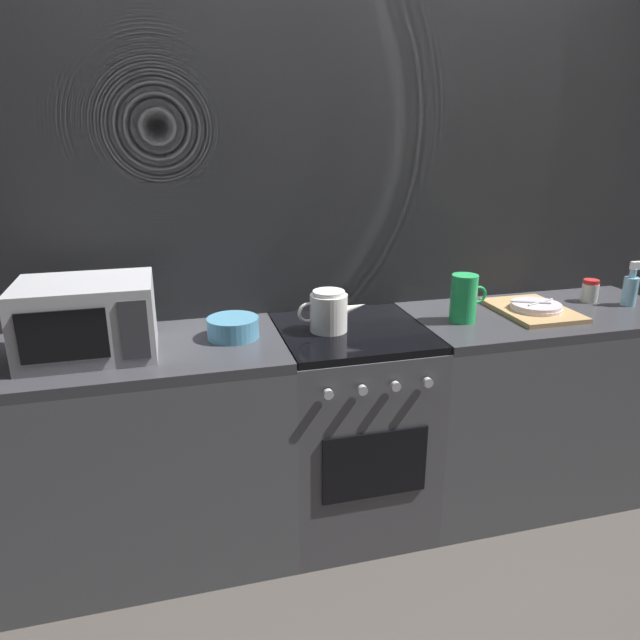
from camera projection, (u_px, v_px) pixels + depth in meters
name	position (u px, v px, depth m)	size (l,w,h in m)	color
ground_plane	(349.00, 515.00, 2.64)	(8.00, 8.00, 0.00)	#47423D
back_wall	(331.00, 241.00, 2.55)	(3.60, 0.05, 2.40)	gray
counter_left	(133.00, 456.00, 2.27)	(1.20, 0.60, 0.90)	#515459
stove_unit	(351.00, 428.00, 2.49)	(0.60, 0.63, 0.90)	#4C4C51
counter_right	(534.00, 403.00, 2.71)	(1.20, 0.60, 0.90)	#515459
microwave	(87.00, 319.00, 2.05)	(0.46, 0.35, 0.27)	#B2B2B7
kettle	(329.00, 311.00, 2.31)	(0.28, 0.15, 0.17)	white
mixing_bowl	(233.00, 328.00, 2.25)	(0.20, 0.20, 0.08)	teal
pitcher	(464.00, 298.00, 2.42)	(0.16, 0.11, 0.20)	green
dish_pile	(534.00, 309.00, 2.55)	(0.30, 0.40, 0.06)	tan
spice_jar	(590.00, 291.00, 2.71)	(0.08, 0.08, 0.10)	silver
spray_bottle	(631.00, 288.00, 2.64)	(0.08, 0.06, 0.20)	#8CCCE5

